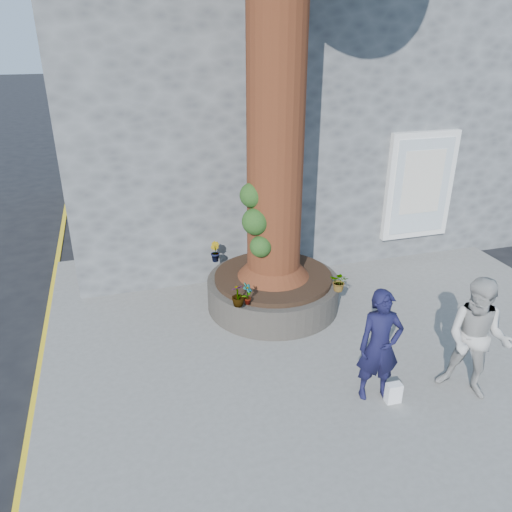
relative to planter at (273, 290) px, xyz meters
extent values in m
plane|color=black|center=(-0.80, -2.00, -0.41)|extent=(120.00, 120.00, 0.00)
cube|color=slate|center=(0.70, -1.00, -0.35)|extent=(9.00, 8.00, 0.12)
cube|color=yellow|center=(-3.85, -1.00, -0.41)|extent=(0.10, 30.00, 0.01)
cube|color=#4F5154|center=(1.70, 5.20, 2.59)|extent=(10.00, 8.00, 6.00)
cube|color=white|center=(3.50, 1.14, 1.29)|extent=(1.50, 0.12, 2.20)
cube|color=silver|center=(3.50, 1.08, 1.29)|extent=(1.25, 0.04, 1.95)
cube|color=silver|center=(3.50, 1.06, 1.39)|extent=(0.90, 0.02, 1.30)
cylinder|color=black|center=(0.00, 0.00, -0.03)|extent=(2.30, 2.30, 0.52)
cylinder|color=black|center=(0.00, 0.00, 0.27)|extent=(2.04, 2.04, 0.08)
cylinder|color=#4B1712|center=(0.00, 0.00, 4.06)|extent=(0.90, 0.90, 7.50)
cone|color=#4B1712|center=(0.00, 0.00, 0.66)|extent=(1.24, 1.24, 0.70)
sphere|color=#163D14|center=(-0.38, -0.20, 1.41)|extent=(0.44, 0.44, 0.44)
sphere|color=#163D14|center=(-0.32, -0.30, 1.01)|extent=(0.36, 0.36, 0.36)
sphere|color=#163D14|center=(-0.40, -0.08, 1.81)|extent=(0.40, 0.40, 0.40)
imported|color=black|center=(0.55, -2.68, 0.49)|extent=(0.63, 0.48, 1.57)
imported|color=#ADABA6|center=(1.78, -2.97, 0.55)|extent=(1.02, 1.04, 1.69)
cube|color=white|center=(0.72, -2.86, -0.15)|extent=(0.20, 0.13, 0.28)
imported|color=gray|center=(-0.70, -0.85, 0.49)|extent=(0.23, 0.23, 0.36)
imported|color=gray|center=(-0.85, 0.85, 0.49)|extent=(0.24, 0.24, 0.37)
imported|color=gray|center=(-0.85, -0.85, 0.49)|extent=(0.24, 0.24, 0.36)
imported|color=gray|center=(0.85, -0.85, 0.47)|extent=(0.40, 0.39, 0.33)
camera|label=1|loc=(-2.48, -7.34, 4.18)|focal=35.00mm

